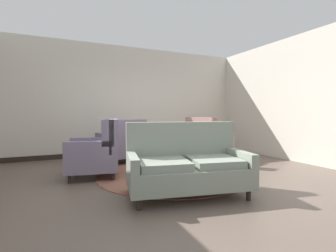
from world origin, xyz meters
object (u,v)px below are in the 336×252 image
at_px(armchair_near_sideboard, 98,152).
at_px(armchair_beside_settee, 207,143).
at_px(armchair_far_left, 122,144).
at_px(settee, 187,165).
at_px(coffee_table, 161,153).
at_px(side_table, 201,144).
at_px(porcelain_vase, 159,140).

bearing_deg(armchair_near_sideboard, armchair_beside_settee, 110.14).
bearing_deg(armchair_far_left, armchair_beside_settee, 140.93).
height_order(settee, armchair_near_sideboard, armchair_near_sideboard).
bearing_deg(coffee_table, armchair_beside_settee, 19.51).
xyz_separation_m(armchair_beside_settee, side_table, (-0.17, 0.01, -0.03)).
bearing_deg(armchair_far_left, armchair_near_sideboard, 41.32).
bearing_deg(armchair_beside_settee, settee, 125.19).
bearing_deg(porcelain_vase, armchair_beside_settee, 17.35).
height_order(porcelain_vase, settee, settee).
bearing_deg(armchair_far_left, coffee_table, 93.06).
height_order(porcelain_vase, armchair_far_left, armchair_far_left).
relative_size(armchair_near_sideboard, armchair_beside_settee, 0.99).
distance_m(settee, armchair_near_sideboard, 1.77).
distance_m(porcelain_vase, armchair_beside_settee, 1.48).
xyz_separation_m(porcelain_vase, armchair_beside_settee, (1.41, 0.44, -0.17)).
bearing_deg(side_table, armchair_beside_settee, -3.51).
bearing_deg(side_table, armchair_near_sideboard, -170.97).
xyz_separation_m(coffee_table, armchair_beside_settee, (1.38, 0.49, 0.08)).
relative_size(porcelain_vase, side_table, 0.57).
distance_m(porcelain_vase, side_table, 1.33).
height_order(armchair_far_left, armchair_beside_settee, armchair_beside_settee).
bearing_deg(coffee_table, settee, -97.46).
bearing_deg(side_table, armchair_far_left, 155.27).
height_order(settee, armchair_beside_settee, armchair_beside_settee).
xyz_separation_m(coffee_table, armchair_near_sideboard, (-1.16, 0.12, 0.08)).
bearing_deg(side_table, porcelain_vase, -160.02).
distance_m(coffee_table, armchair_beside_settee, 1.46).
relative_size(coffee_table, side_table, 1.21).
height_order(armchair_near_sideboard, armchair_beside_settee, armchair_beside_settee).
bearing_deg(side_table, coffee_table, -157.58).
height_order(coffee_table, armchair_far_left, armchair_far_left).
height_order(settee, side_table, settee).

